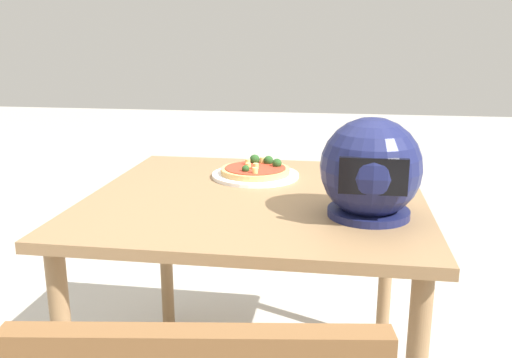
# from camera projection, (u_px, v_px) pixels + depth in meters

# --- Properties ---
(dining_table) EXTENTS (0.99, 0.95, 0.71)m
(dining_table) POSITION_uv_depth(u_px,v_px,m) (257.00, 221.00, 1.67)
(dining_table) COLOR olive
(dining_table) RESTS_ON ground
(pizza_plate) EXTENTS (0.29, 0.29, 0.01)m
(pizza_plate) POSITION_uv_depth(u_px,v_px,m) (255.00, 175.00, 1.85)
(pizza_plate) COLOR white
(pizza_plate) RESTS_ON dining_table
(pizza) EXTENTS (0.23, 0.23, 0.05)m
(pizza) POSITION_uv_depth(u_px,v_px,m) (256.00, 169.00, 1.85)
(pizza) COLOR tan
(pizza) RESTS_ON pizza_plate
(motorcycle_helmet) EXTENTS (0.26, 0.26, 0.26)m
(motorcycle_helmet) POSITION_uv_depth(u_px,v_px,m) (371.00, 170.00, 1.42)
(motorcycle_helmet) COLOR #191E4C
(motorcycle_helmet) RESTS_ON dining_table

